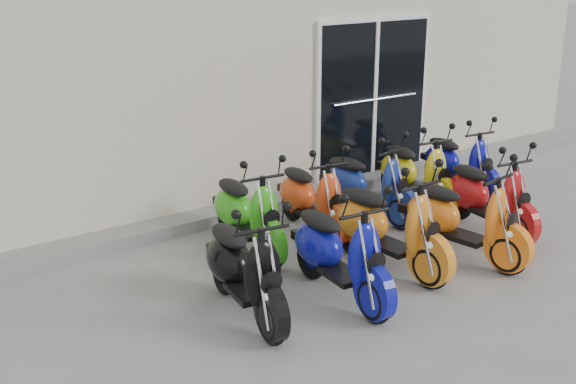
% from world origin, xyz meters
% --- Properties ---
extents(ground, '(80.00, 80.00, 0.00)m').
position_xyz_m(ground, '(0.00, 0.00, 0.00)').
color(ground, gray).
rests_on(ground, ground).
extents(building, '(14.00, 6.00, 3.20)m').
position_xyz_m(building, '(0.00, 5.20, 1.60)').
color(building, beige).
rests_on(building, ground).
extents(front_step, '(14.00, 0.40, 0.15)m').
position_xyz_m(front_step, '(0.00, 2.02, 0.07)').
color(front_step, gray).
rests_on(front_step, ground).
extents(door_right, '(2.02, 0.08, 2.22)m').
position_xyz_m(door_right, '(2.60, 2.17, 1.26)').
color(door_right, black).
rests_on(door_right, front_step).
extents(scooter_front_black, '(0.83, 1.68, 1.19)m').
position_xyz_m(scooter_front_black, '(-1.08, -0.23, 0.59)').
color(scooter_front_black, black).
rests_on(scooter_front_black, ground).
extents(scooter_front_blue, '(0.76, 1.68, 1.20)m').
position_xyz_m(scooter_front_blue, '(-0.16, -0.45, 0.60)').
color(scooter_front_blue, '#0D1294').
rests_on(scooter_front_blue, ground).
extents(scooter_front_orange_a, '(0.69, 1.71, 1.24)m').
position_xyz_m(scooter_front_orange_a, '(0.66, -0.24, 0.62)').
color(scooter_front_orange_a, orange).
rests_on(scooter_front_orange_a, ground).
extents(scooter_front_orange_b, '(0.81, 1.70, 1.21)m').
position_xyz_m(scooter_front_orange_b, '(1.49, -0.49, 0.60)').
color(scooter_front_orange_b, orange).
rests_on(scooter_front_orange_b, ground).
extents(scooter_front_red, '(0.79, 1.63, 1.16)m').
position_xyz_m(scooter_front_red, '(2.34, -0.14, 0.58)').
color(scooter_front_red, '#AD1315').
rests_on(scooter_front_red, ground).
extents(scooter_back_green, '(0.73, 1.62, 1.16)m').
position_xyz_m(scooter_back_green, '(-0.24, 1.01, 0.58)').
color(scooter_back_green, green).
rests_on(scooter_back_green, ground).
extents(scooter_back_red, '(0.73, 1.57, 1.12)m').
position_xyz_m(scooter_back_red, '(0.66, 1.04, 0.56)').
color(scooter_back_red, '#E34517').
rests_on(scooter_back_red, ground).
extents(scooter_back_blue, '(0.76, 1.60, 1.14)m').
position_xyz_m(scooter_back_blue, '(1.51, 1.03, 0.57)').
color(scooter_back_blue, navy).
rests_on(scooter_back_blue, ground).
extents(scooter_back_yellow, '(0.75, 1.62, 1.16)m').
position_xyz_m(scooter_back_yellow, '(2.33, 1.02, 0.58)').
color(scooter_back_yellow, yellow).
rests_on(scooter_back_yellow, ground).
extents(scooter_back_extra, '(0.73, 1.57, 1.12)m').
position_xyz_m(scooter_back_extra, '(3.18, 1.04, 0.56)').
color(scooter_back_extra, '#0D1099').
rests_on(scooter_back_extra, ground).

